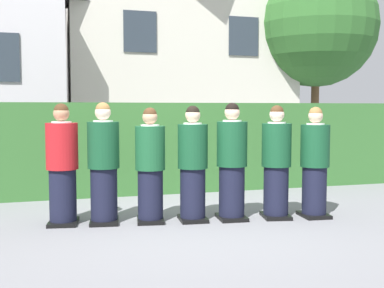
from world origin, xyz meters
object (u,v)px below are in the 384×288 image
Objects in this scene: student_front_row_1 at (104,166)px; student_front_row_4 at (232,164)px; student_front_row_5 at (276,165)px; student_front_row_6 at (315,165)px; student_in_red_blazer at (62,167)px; student_front_row_2 at (150,168)px; student_front_row_3 at (193,166)px.

student_front_row_1 reaches higher than student_front_row_4.
student_front_row_6 is (0.54, -0.10, -0.01)m from student_front_row_5.
student_front_row_1 is at bearing -9.58° from student_in_red_blazer.
student_front_row_4 is at bearing 172.20° from student_front_row_5.
student_front_row_1 is at bearing 171.50° from student_front_row_5.
student_in_red_blazer is at bearing 170.37° from student_front_row_2.
student_front_row_3 is at bearing 171.45° from student_front_row_6.
student_front_row_4 reaches higher than student_front_row_6.
student_front_row_1 is at bearing 170.32° from student_front_row_2.
student_front_row_6 is at bearing -9.06° from student_front_row_4.
student_front_row_4 is at bearing -8.25° from student_front_row_2.
student_front_row_6 is at bearing -8.66° from student_front_row_2.
student_front_row_5 is (0.63, -0.09, -0.02)m from student_front_row_4.
student_front_row_4 is (2.25, -0.35, 0.01)m from student_in_red_blazer.
student_front_row_3 reaches higher than student_front_row_2.
student_front_row_2 is at bearing 171.34° from student_front_row_6.
student_front_row_4 is (1.72, -0.26, -0.00)m from student_front_row_1.
student_in_red_blazer is at bearing 170.42° from student_front_row_1.
student_front_row_4 is 1.02× the size of student_front_row_5.
student_front_row_5 is 1.01× the size of student_front_row_6.
student_front_row_3 is 0.55m from student_front_row_4.
student_front_row_5 is at bearing -8.70° from student_in_red_blazer.
student_in_red_blazer is 3.46m from student_front_row_6.
student_front_row_2 is (0.61, -0.10, -0.03)m from student_front_row_1.
student_in_red_blazer is 2.91m from student_front_row_5.
student_front_row_4 reaches higher than student_front_row_3.
student_in_red_blazer is 0.99× the size of student_front_row_4.
student_in_red_blazer is at bearing 171.01° from student_front_row_6.
student_front_row_6 is at bearing -8.99° from student_in_red_blazer.
student_front_row_2 is at bearing 171.00° from student_front_row_3.
student_in_red_blazer is 1.73m from student_front_row_3.
student_front_row_3 is at bearing -9.35° from student_front_row_1.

